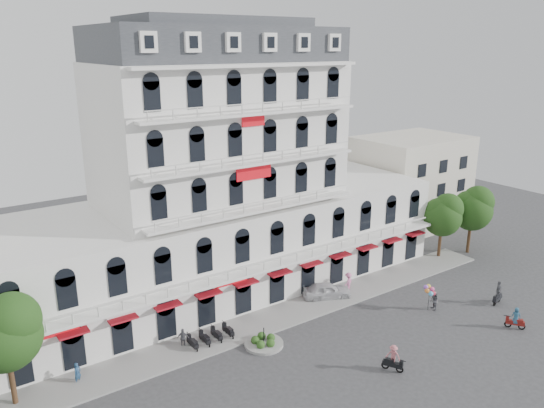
{
  "coord_description": "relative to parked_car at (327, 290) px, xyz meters",
  "views": [
    {
      "loc": [
        -24.17,
        -25.53,
        23.47
      ],
      "look_at": [
        0.6,
        10.0,
        10.42
      ],
      "focal_mm": 35.0,
      "sensor_mm": 36.0,
      "label": 1
    }
  ],
  "objects": [
    {
      "name": "ground",
      "position": [
        -6.68,
        -9.5,
        -0.79
      ],
      "size": [
        120.0,
        120.0,
        0.0
      ],
      "primitive_type": "plane",
      "color": "#38383A",
      "rests_on": "ground"
    },
    {
      "name": "parked_scooter_row",
      "position": [
        -13.03,
        -0.7,
        -0.79
      ],
      "size": [
        4.4,
        1.8,
        1.1
      ],
      "primitive_type": null,
      "color": "black",
      "rests_on": "ground"
    },
    {
      "name": "tree_east_inner",
      "position": [
        17.37,
        0.48,
        4.43
      ],
      "size": [
        4.4,
        4.37,
        7.57
      ],
      "color": "#382314",
      "rests_on": "ground"
    },
    {
      "name": "balloon_vendor",
      "position": [
        6.39,
        -7.39,
        0.47
      ],
      "size": [
        1.47,
        1.37,
        2.45
      ],
      "color": "slate",
      "rests_on": "ground"
    },
    {
      "name": "tree_east_outer",
      "position": [
        21.37,
        -0.52,
        4.76
      ],
      "size": [
        4.65,
        4.65,
        8.05
      ],
      "color": "#382314",
      "rests_on": "ground"
    },
    {
      "name": "rider_center",
      "position": [
        -3.72,
        -11.91,
        0.34
      ],
      "size": [
        1.06,
        1.56,
        2.15
      ],
      "rotation": [
        0.0,
        0.0,
        5.2
      ],
      "color": "black",
      "rests_on": "ground"
    },
    {
      "name": "pedestrian_far",
      "position": [
        -23.5,
        0.0,
        0.03
      ],
      "size": [
        0.72,
        0.65,
        1.64
      ],
      "primitive_type": "imported",
      "rotation": [
        0.0,
        0.0,
        0.55
      ],
      "color": "navy",
      "rests_on": "ground"
    },
    {
      "name": "tree_west_inner",
      "position": [
        -27.63,
        -0.02,
        4.89
      ],
      "size": [
        4.76,
        4.76,
        8.25
      ],
      "color": "#382314",
      "rests_on": "ground"
    },
    {
      "name": "pedestrian_right",
      "position": [
        2.79,
        0.0,
        0.17
      ],
      "size": [
        1.4,
        1.07,
        1.92
      ],
      "primitive_type": "imported",
      "rotation": [
        0.0,
        0.0,
        3.46
      ],
      "color": "pink",
      "rests_on": "ground"
    },
    {
      "name": "parked_car",
      "position": [
        0.0,
        0.0,
        0.0
      ],
      "size": [
        4.99,
        3.62,
        1.58
      ],
      "primitive_type": "imported",
      "rotation": [
        0.0,
        0.0,
        1.14
      ],
      "color": "silver",
      "rests_on": "ground"
    },
    {
      "name": "sidewalk",
      "position": [
        -6.68,
        -0.5,
        -0.71
      ],
      "size": [
        53.0,
        4.0,
        0.16
      ],
      "primitive_type": "cube",
      "color": "gray",
      "rests_on": "ground"
    },
    {
      "name": "flank_building_east",
      "position": [
        23.32,
        10.5,
        5.21
      ],
      "size": [
        14.0,
        10.0,
        12.0
      ],
      "primitive_type": "cube",
      "color": "beige",
      "rests_on": "ground"
    },
    {
      "name": "rider_east",
      "position": [
        9.58,
        -13.65,
        0.16
      ],
      "size": [
        1.12,
        1.48,
        1.97
      ],
      "rotation": [
        0.0,
        0.0,
        2.16
      ],
      "color": "maroon",
      "rests_on": "ground"
    },
    {
      "name": "main_building",
      "position": [
        -6.68,
        8.5,
        9.17
      ],
      "size": [
        45.0,
        15.0,
        25.8
      ],
      "color": "silver",
      "rests_on": "ground"
    },
    {
      "name": "pedestrian_mid",
      "position": [
        -15.16,
        0.0,
        0.03
      ],
      "size": [
        1.02,
        0.88,
        1.64
      ],
      "primitive_type": "imported",
      "rotation": [
        0.0,
        0.0,
        2.53
      ],
      "color": "#515057",
      "rests_on": "ground"
    },
    {
      "name": "rider_northeast",
      "position": [
        12.43,
        -10.11,
        0.4
      ],
      "size": [
        1.69,
        0.68,
        2.35
      ],
      "rotation": [
        0.0,
        0.0,
        3.35
      ],
      "color": "black",
      "rests_on": "ground"
    },
    {
      "name": "traffic_island",
      "position": [
        -9.68,
        -3.5,
        -0.53
      ],
      "size": [
        3.2,
        3.2,
        1.6
      ],
      "color": "gray",
      "rests_on": "ground"
    }
  ]
}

